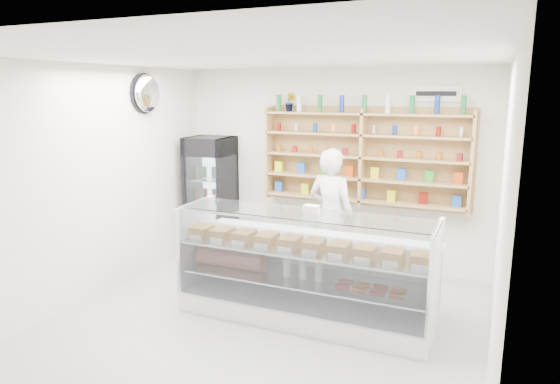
% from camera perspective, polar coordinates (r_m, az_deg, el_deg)
% --- Properties ---
extents(room, '(5.00, 5.00, 5.00)m').
position_cam_1_polar(room, '(4.95, -3.08, -1.21)').
color(room, '#9E9EA2').
rests_on(room, ground).
extents(display_counter, '(2.79, 0.83, 1.22)m').
position_cam_1_polar(display_counter, '(5.61, 2.81, -11.00)').
color(display_counter, white).
rests_on(display_counter, floor).
extents(shop_worker, '(0.72, 0.55, 1.78)m').
position_cam_1_polar(shop_worker, '(6.53, 5.86, -2.73)').
color(shop_worker, silver).
rests_on(shop_worker, floor).
extents(drinks_cooler, '(0.69, 0.67, 1.80)m').
position_cam_1_polar(drinks_cooler, '(7.73, -7.89, -0.39)').
color(drinks_cooler, black).
rests_on(drinks_cooler, floor).
extents(wall_shelving, '(2.84, 0.28, 1.33)m').
position_cam_1_polar(wall_shelving, '(6.91, 9.43, 3.94)').
color(wall_shelving, tan).
rests_on(wall_shelving, back_wall).
extents(potted_plant, '(0.16, 0.13, 0.26)m').
position_cam_1_polar(potted_plant, '(7.19, 1.17, 10.24)').
color(potted_plant, '#1E6626').
rests_on(potted_plant, wall_shelving).
extents(security_mirror, '(0.15, 0.50, 0.50)m').
position_cam_1_polar(security_mirror, '(7.01, -14.92, 10.83)').
color(security_mirror, silver).
rests_on(security_mirror, left_wall).
extents(wall_sign, '(0.62, 0.03, 0.20)m').
position_cam_1_polar(wall_sign, '(6.82, 17.41, 10.69)').
color(wall_sign, white).
rests_on(wall_sign, back_wall).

